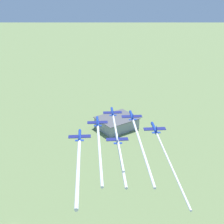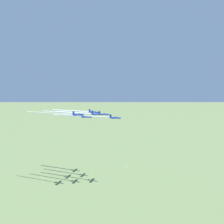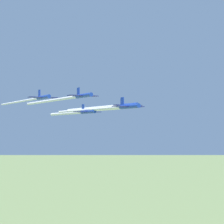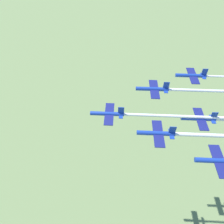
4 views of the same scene
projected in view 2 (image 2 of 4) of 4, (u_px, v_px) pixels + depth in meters
ground_plane at (126, 166)px, 262.89m from camera, size 3000.00×3000.00×0.00m
jet_0 at (115, 118)px, 195.59m from camera, size 9.87×10.07×3.54m
jet_1 at (103, 114)px, 207.72m from camera, size 9.87×10.07×3.54m
jet_2 at (96, 114)px, 191.77m from camera, size 9.87×10.07×3.54m
jet_3 at (93, 112)px, 220.00m from camera, size 9.87×10.07×3.54m
jet_4 at (86, 117)px, 204.75m from camera, size 9.87×10.07×3.54m
jet_5 at (78, 115)px, 188.51m from camera, size 9.87×10.07×3.54m
smoke_trail_0 at (85, 116)px, 205.16m from camera, size 26.59×43.29×0.93m
smoke_trail_1 at (77, 113)px, 216.66m from camera, size 24.73×40.07×1.09m
smoke_trail_2 at (66, 112)px, 201.55m from camera, size 27.30×44.47×0.95m
smoke_trail_3 at (70, 111)px, 228.38m from camera, size 23.11×37.14×1.34m
smoke_trail_4 at (67, 116)px, 211.22m from camera, size 16.71×26.78×1.06m
smoke_trail_5 at (49, 113)px, 197.82m from camera, size 25.55×41.79×0.70m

